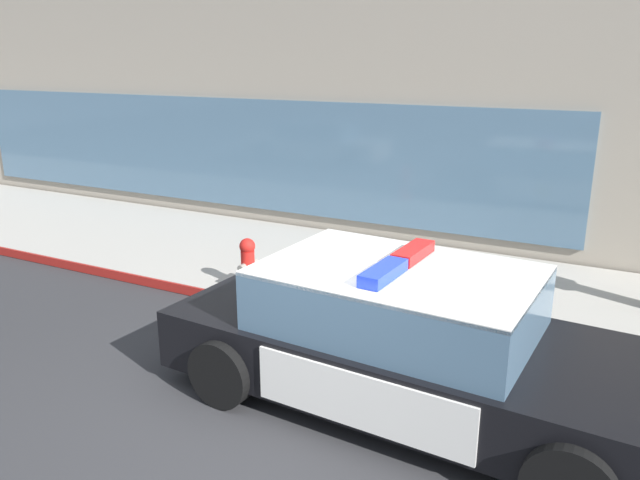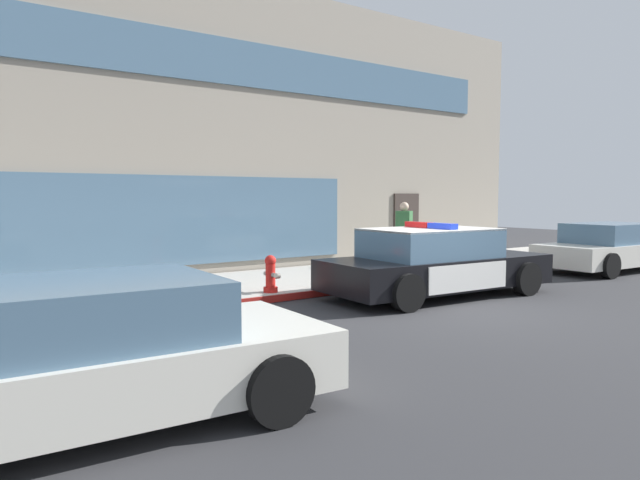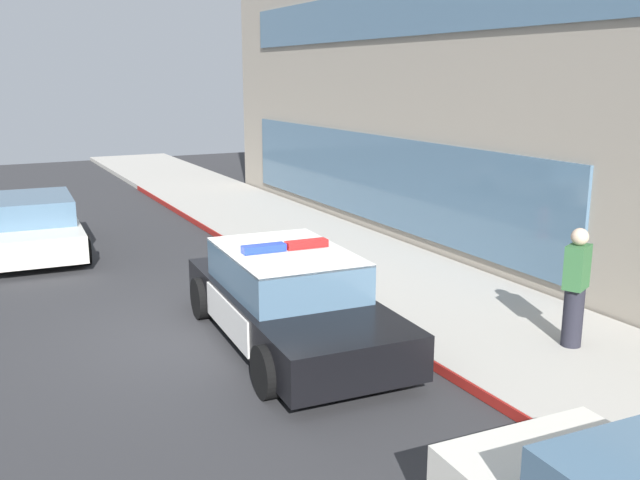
% 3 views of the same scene
% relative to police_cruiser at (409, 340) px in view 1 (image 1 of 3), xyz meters
% --- Properties ---
extents(ground, '(48.00, 48.00, 0.00)m').
position_rel_police_cruiser_xyz_m(ground, '(-0.82, -0.87, -0.68)').
color(ground, '#303033').
extents(sidewalk, '(48.00, 3.49, 0.15)m').
position_rel_police_cruiser_xyz_m(sidewalk, '(-0.82, 3.03, -0.60)').
color(sidewalk, '#B2ADA3').
rests_on(sidewalk, ground).
extents(curb_red_paint, '(28.80, 0.04, 0.14)m').
position_rel_police_cruiser_xyz_m(curb_red_paint, '(-0.82, 1.27, -0.60)').
color(curb_red_paint, maroon).
rests_on(curb_red_paint, ground).
extents(storefront_building, '(22.45, 8.11, 7.31)m').
position_rel_police_cruiser_xyz_m(storefront_building, '(-2.89, 8.83, 2.97)').
color(storefront_building, gray).
rests_on(storefront_building, ground).
extents(police_cruiser, '(4.93, 2.34, 1.49)m').
position_rel_police_cruiser_xyz_m(police_cruiser, '(0.00, 0.00, 0.00)').
color(police_cruiser, black).
rests_on(police_cruiser, ground).
extents(fire_hydrant, '(0.34, 0.39, 0.73)m').
position_rel_police_cruiser_xyz_m(fire_hydrant, '(-2.90, 1.58, -0.18)').
color(fire_hydrant, red).
rests_on(fire_hydrant, sidewalk).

